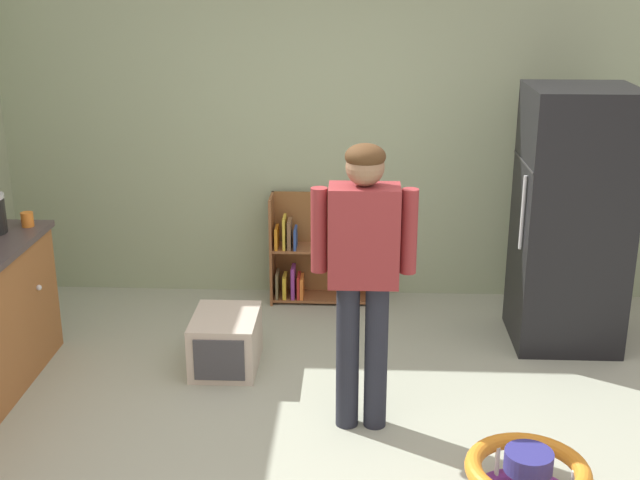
% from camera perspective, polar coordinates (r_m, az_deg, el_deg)
% --- Properties ---
extents(ground_plane, '(12.00, 12.00, 0.00)m').
position_cam_1_polar(ground_plane, '(4.71, 0.48, -14.07)').
color(ground_plane, '#A5AC97').
rests_on(ground_plane, ground).
extents(back_wall, '(5.20, 0.06, 2.70)m').
position_cam_1_polar(back_wall, '(6.41, 1.33, 7.81)').
color(back_wall, '#9DAD89').
rests_on(back_wall, ground).
extents(refrigerator, '(0.73, 0.68, 1.78)m').
position_cam_1_polar(refrigerator, '(5.87, 16.86, 1.39)').
color(refrigerator, black).
rests_on(refrigerator, ground).
extents(bookshelf, '(0.80, 0.28, 0.85)m').
position_cam_1_polar(bookshelf, '(6.50, -0.25, -1.00)').
color(bookshelf, brown).
rests_on(bookshelf, ground).
extents(standing_person, '(0.57, 0.22, 1.65)m').
position_cam_1_polar(standing_person, '(4.50, 3.00, -1.54)').
color(standing_person, '#232530').
rests_on(standing_person, ground).
extents(pet_carrier, '(0.42, 0.55, 0.36)m').
position_cam_1_polar(pet_carrier, '(5.51, -6.48, -6.93)').
color(pet_carrier, beige).
rests_on(pet_carrier, ground).
extents(orange_cup, '(0.08, 0.08, 0.09)m').
position_cam_1_polar(orange_cup, '(5.74, -19.43, 1.34)').
color(orange_cup, orange).
rests_on(orange_cup, kitchen_counter).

